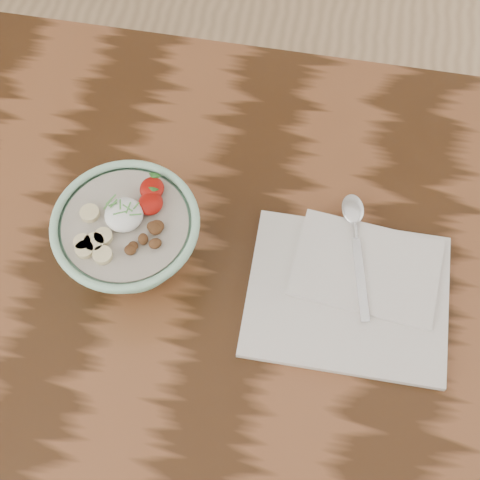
{
  "coord_description": "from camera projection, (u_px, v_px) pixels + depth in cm",
  "views": [
    {
      "loc": [
        6.27,
        -24.87,
        150.14
      ],
      "look_at": [
        0.47,
        7.72,
        85.13
      ],
      "focal_mm": 50.0,
      "sensor_mm": 36.0,
      "label": 1
    }
  ],
  "objects": [
    {
      "name": "table",
      "position": [
        226.0,
        359.0,
        0.87
      ],
      "size": [
        160.0,
        90.0,
        75.0
      ],
      "color": "#361E0D",
      "rests_on": "ground"
    },
    {
      "name": "spoon",
      "position": [
        355.0,
        226.0,
        0.83
      ],
      "size": [
        5.34,
        17.21,
        0.9
      ],
      "rotation": [
        0.0,
        0.0,
        0.2
      ],
      "color": "silver",
      "rests_on": "napkin"
    },
    {
      "name": "napkin",
      "position": [
        351.0,
        289.0,
        0.81
      ],
      "size": [
        24.12,
        20.26,
        1.47
      ],
      "rotation": [
        0.0,
        0.0,
        0.01
      ],
      "color": "silver",
      "rests_on": "table"
    },
    {
      "name": "breakfast_bowl",
      "position": [
        130.0,
        237.0,
        0.78
      ],
      "size": [
        16.93,
        16.93,
        11.25
      ],
      "rotation": [
        0.0,
        0.0,
        -0.09
      ],
      "color": "#9CD2AF",
      "rests_on": "table"
    }
  ]
}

